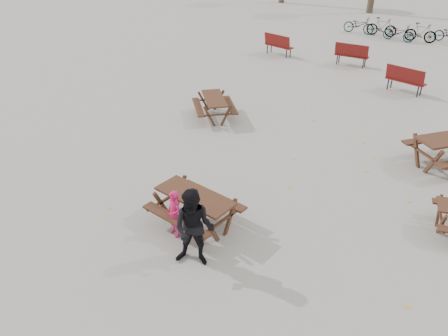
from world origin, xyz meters
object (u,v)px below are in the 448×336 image
Objects in this scene: food_tray at (189,195)px; picnic_table_north at (214,108)px; child at (174,214)px; soda_bottle at (187,195)px; adult at (194,229)px; main_picnic_table at (195,202)px.

picnic_table_north is (-3.46, 4.88, -0.44)m from food_tray.
soda_bottle is at bearing 94.41° from child.
soda_bottle is at bearing 112.57° from adult.
main_picnic_table is 0.24m from food_tray.
adult is (0.91, -0.81, 0.05)m from food_tray.
adult is 1.02× the size of picnic_table_north.
main_picnic_table is 0.33m from soda_bottle.
adult reaches higher than soda_bottle.
child reaches higher than main_picnic_table.
main_picnic_table is at bearing 56.94° from food_tray.
food_tray is 1.06× the size of soda_bottle.
picnic_table_north is at bearing 125.39° from food_tray.
main_picnic_table is 5.94m from picnic_table_north.
soda_bottle reaches higher than food_tray.
food_tray is at bearing -14.55° from picnic_table_north.
child is 0.66× the size of picnic_table_north.
main_picnic_table is at bearing -13.44° from picnic_table_north.
adult is at bearing -47.28° from main_picnic_table.
soda_bottle is 0.10× the size of picnic_table_north.
adult is at bearing -12.36° from picnic_table_north.
soda_bottle reaches higher than picnic_table_north.
main_picnic_table is 10.00× the size of food_tray.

